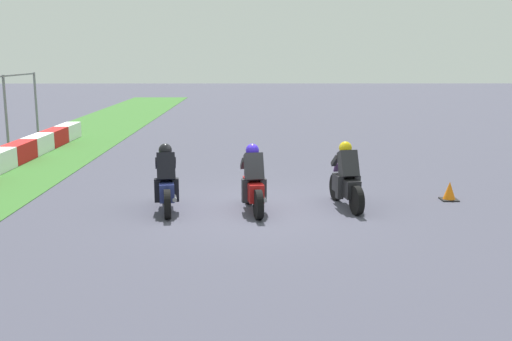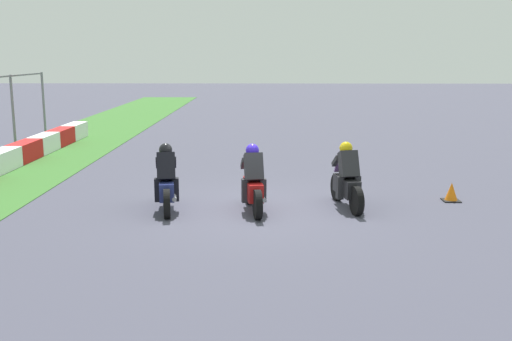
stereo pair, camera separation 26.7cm
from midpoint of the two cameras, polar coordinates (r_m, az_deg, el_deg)
The scene contains 5 objects.
ground_plane at distance 13.63m, azimuth -0.83°, elevation -3.76°, with size 120.00×120.00×0.00m, color #424251.
rider_lane_a at distance 13.88m, azimuth 8.03°, elevation -0.94°, with size 2.03×0.63×1.51m.
rider_lane_b at distance 13.39m, azimuth -0.83°, elevation -1.28°, with size 2.04×0.60×1.51m.
rider_lane_c at distance 13.60m, azimuth -9.05°, elevation -1.23°, with size 2.04×0.60×1.51m.
traffic_cone at distance 15.17m, azimuth 17.40°, elevation -1.93°, with size 0.40×0.40×0.46m.
Camera 1 is at (-13.18, 0.00, 3.46)m, focal length 42.16 mm.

